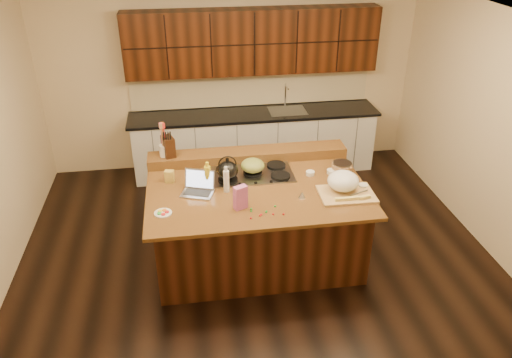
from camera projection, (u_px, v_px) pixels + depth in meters
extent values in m
cube|color=black|center=(257.00, 255.00, 5.93)|extent=(5.50, 5.00, 0.01)
cube|color=silver|center=(257.00, 21.00, 4.61)|extent=(5.50, 5.00, 0.01)
cube|color=beige|center=(231.00, 80.00, 7.44)|extent=(5.50, 0.01, 2.70)
cube|color=beige|center=(318.00, 326.00, 3.10)|extent=(5.50, 0.01, 2.70)
cube|color=beige|center=(497.00, 136.00, 5.63)|extent=(0.01, 5.00, 2.70)
cube|color=black|center=(257.00, 224.00, 5.71)|extent=(2.22, 1.42, 0.88)
cube|color=black|center=(257.00, 189.00, 5.49)|extent=(2.40, 1.60, 0.04)
cube|color=black|center=(248.00, 155.00, 6.05)|extent=(2.40, 0.30, 0.12)
cube|color=gray|center=(253.00, 174.00, 5.74)|extent=(0.92, 0.52, 0.02)
cylinder|color=black|center=(226.00, 169.00, 5.80)|extent=(0.22, 0.22, 0.03)
cylinder|color=black|center=(276.00, 166.00, 5.88)|extent=(0.22, 0.22, 0.03)
cylinder|color=black|center=(228.00, 180.00, 5.57)|extent=(0.22, 0.22, 0.03)
cylinder|color=black|center=(281.00, 176.00, 5.65)|extent=(0.22, 0.22, 0.03)
cylinder|color=black|center=(253.00, 173.00, 5.72)|extent=(0.22, 0.22, 0.03)
cube|color=silver|center=(254.00, 143.00, 7.62)|extent=(3.60, 0.62, 0.90)
cube|color=black|center=(254.00, 114.00, 7.39)|extent=(3.70, 0.66, 0.04)
cube|color=gray|center=(287.00, 111.00, 7.45)|extent=(0.55, 0.42, 0.01)
cylinder|color=gray|center=(285.00, 95.00, 7.52)|extent=(0.02, 0.02, 0.36)
cube|color=black|center=(253.00, 42.00, 7.03)|extent=(3.60, 0.34, 0.90)
cube|color=beige|center=(251.00, 89.00, 7.53)|extent=(3.60, 0.03, 0.50)
ellipsoid|color=black|center=(228.00, 170.00, 5.51)|extent=(0.28, 0.28, 0.21)
ellipsoid|color=olive|center=(253.00, 165.00, 5.68)|extent=(0.29, 0.29, 0.15)
cube|color=#B7B7BC|center=(197.00, 193.00, 5.35)|extent=(0.39, 0.33, 0.02)
cube|color=black|center=(197.00, 193.00, 5.35)|extent=(0.31, 0.22, 0.00)
cube|color=#B7B7BC|center=(200.00, 179.00, 5.39)|extent=(0.34, 0.17, 0.21)
cube|color=silver|center=(200.00, 179.00, 5.39)|extent=(0.30, 0.15, 0.18)
cylinder|color=gold|center=(208.00, 178.00, 5.40)|extent=(0.07, 0.07, 0.27)
cylinder|color=silver|center=(226.00, 181.00, 5.35)|extent=(0.07, 0.07, 0.25)
cube|color=tan|center=(347.00, 194.00, 5.33)|extent=(0.59, 0.44, 0.03)
ellipsoid|color=white|center=(343.00, 181.00, 5.34)|extent=(0.34, 0.34, 0.21)
cube|color=#EDD872|center=(341.00, 199.00, 5.18)|extent=(0.13, 0.03, 0.03)
cube|color=#EDD872|center=(353.00, 198.00, 5.20)|extent=(0.13, 0.03, 0.03)
cube|color=#EDD872|center=(365.00, 197.00, 5.21)|extent=(0.13, 0.03, 0.03)
cylinder|color=gray|center=(359.00, 193.00, 5.32)|extent=(0.22, 0.09, 0.01)
cylinder|color=white|center=(363.00, 186.00, 5.46)|extent=(0.12, 0.12, 0.04)
cylinder|color=white|center=(331.00, 171.00, 5.76)|extent=(0.10, 0.10, 0.04)
cylinder|color=white|center=(310.00, 173.00, 5.72)|extent=(0.13, 0.13, 0.04)
cylinder|color=#996B3F|center=(342.00, 168.00, 5.79)|extent=(0.28, 0.28, 0.09)
cone|color=silver|center=(302.00, 195.00, 5.28)|extent=(0.08, 0.08, 0.07)
cube|color=#BB5897|center=(240.00, 197.00, 5.05)|extent=(0.15, 0.12, 0.25)
cylinder|color=white|center=(163.00, 213.00, 5.02)|extent=(0.24, 0.24, 0.01)
cube|color=gold|center=(169.00, 176.00, 5.55)|extent=(0.11, 0.09, 0.14)
cylinder|color=white|center=(165.00, 151.00, 5.86)|extent=(0.14, 0.14, 0.14)
cube|color=black|center=(168.00, 146.00, 5.84)|extent=(0.17, 0.22, 0.24)
ellipsoid|color=red|center=(251.00, 218.00, 4.93)|extent=(0.02, 0.02, 0.02)
ellipsoid|color=#198C26|center=(251.00, 211.00, 5.04)|extent=(0.02, 0.02, 0.02)
ellipsoid|color=red|center=(284.00, 214.00, 4.99)|extent=(0.02, 0.02, 0.02)
ellipsoid|color=#198C26|center=(266.00, 212.00, 5.03)|extent=(0.02, 0.02, 0.02)
ellipsoid|color=red|center=(260.00, 216.00, 4.97)|extent=(0.02, 0.02, 0.02)
ellipsoid|color=#198C26|center=(275.00, 206.00, 5.12)|extent=(0.02, 0.02, 0.02)
ellipsoid|color=red|center=(261.00, 214.00, 4.99)|extent=(0.02, 0.02, 0.02)
ellipsoid|color=#198C26|center=(251.00, 209.00, 5.08)|extent=(0.02, 0.02, 0.02)
ellipsoid|color=red|center=(273.00, 214.00, 4.99)|extent=(0.02, 0.02, 0.02)
ellipsoid|color=#198C26|center=(266.00, 211.00, 5.04)|extent=(0.02, 0.02, 0.02)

